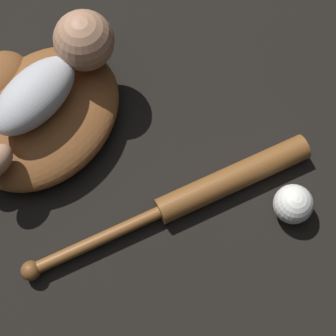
{
  "coord_description": "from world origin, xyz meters",
  "views": [
    {
      "loc": [
        -0.03,
        -0.54,
        1.03
      ],
      "look_at": [
        0.18,
        -0.23,
        0.07
      ],
      "focal_mm": 60.0,
      "sensor_mm": 36.0,
      "label": 1
    }
  ],
  "objects_px": {
    "baseball_bat": "(206,191)",
    "baseball": "(293,204)",
    "baseball_glove": "(36,111)",
    "baby_figure": "(52,77)"
  },
  "relations": [
    {
      "from": "baseball_glove",
      "to": "baseball_bat",
      "type": "height_order",
      "value": "baseball_glove"
    },
    {
      "from": "baseball_bat",
      "to": "baseball",
      "type": "xyz_separation_m",
      "value": [
        0.12,
        -0.11,
        0.01
      ]
    },
    {
      "from": "baseball_glove",
      "to": "baseball_bat",
      "type": "bearing_deg",
      "value": -59.19
    },
    {
      "from": "baseball_glove",
      "to": "baseball",
      "type": "relative_size",
      "value": 5.5
    },
    {
      "from": "baseball_glove",
      "to": "baby_figure",
      "type": "bearing_deg",
      "value": -6.5
    },
    {
      "from": "baby_figure",
      "to": "baseball_bat",
      "type": "relative_size",
      "value": 0.63
    },
    {
      "from": "baseball_bat",
      "to": "baseball",
      "type": "distance_m",
      "value": 0.16
    },
    {
      "from": "baseball_glove",
      "to": "baby_figure",
      "type": "relative_size",
      "value": 1.12
    },
    {
      "from": "baby_figure",
      "to": "baseball",
      "type": "height_order",
      "value": "baby_figure"
    },
    {
      "from": "baseball",
      "to": "baby_figure",
      "type": "bearing_deg",
      "value": 120.97
    }
  ]
}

